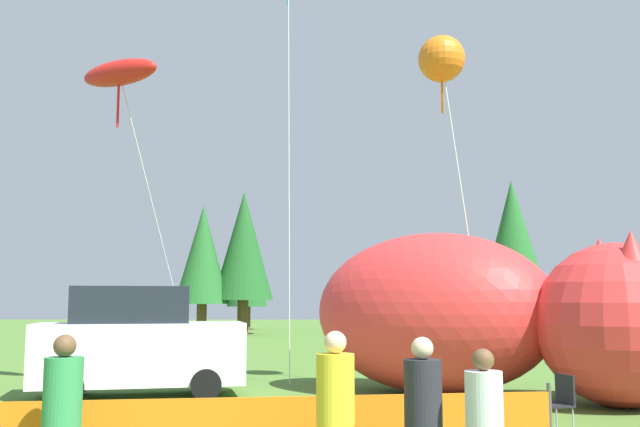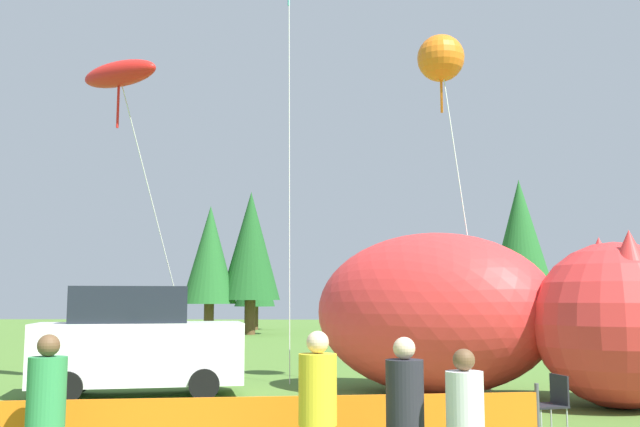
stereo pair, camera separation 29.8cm
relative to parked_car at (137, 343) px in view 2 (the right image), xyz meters
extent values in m
plane|color=#4C752D|center=(3.45, -3.49, -1.13)|extent=(120.00, 120.00, 0.00)
cube|color=white|center=(0.05, 0.01, -0.22)|extent=(4.62, 2.62, 1.29)
cube|color=#1E232D|center=(-0.16, -0.04, 0.82)|extent=(2.68, 2.03, 0.77)
cylinder|color=black|center=(1.17, 1.11, -0.81)|extent=(0.67, 0.37, 0.64)
cylinder|color=black|center=(1.55, -0.45, -0.81)|extent=(0.67, 0.37, 0.64)
cylinder|color=black|center=(-1.45, 0.47, -0.81)|extent=(0.67, 0.37, 0.64)
cylinder|color=black|center=(-1.08, -1.09, -0.81)|extent=(0.67, 0.37, 0.64)
cube|color=black|center=(7.55, -4.05, -0.69)|extent=(0.63, 0.63, 0.03)
cube|color=black|center=(7.79, -3.99, -0.46)|extent=(0.16, 0.48, 0.46)
cylinder|color=#A5A5AD|center=(7.40, -4.32, -0.91)|extent=(0.02, 0.02, 0.44)
cylinder|color=#A5A5AD|center=(7.28, -3.91, -0.91)|extent=(0.02, 0.02, 0.44)
cylinder|color=#A5A5AD|center=(7.82, -4.20, -0.91)|extent=(0.02, 0.02, 0.44)
cylinder|color=#A5A5AD|center=(7.70, -3.78, -0.91)|extent=(0.02, 0.02, 0.44)
ellipsoid|color=red|center=(6.39, 0.57, 0.63)|extent=(6.51, 5.75, 3.53)
ellipsoid|color=yellow|center=(6.39, 0.57, -0.16)|extent=(4.36, 4.02, 1.59)
sphere|color=red|center=(9.71, -1.28, 0.46)|extent=(3.18, 3.18, 3.18)
cone|color=red|center=(9.71, -0.48, 1.73)|extent=(0.89, 0.89, 0.95)
cone|color=red|center=(9.71, -2.07, 1.73)|extent=(0.89, 0.89, 0.95)
cylinder|color=#26262D|center=(5.07, -8.27, 0.02)|extent=(0.37, 0.37, 0.67)
sphere|color=beige|center=(5.07, -8.27, 0.46)|extent=(0.22, 0.22, 0.22)
cylinder|color=silver|center=(5.60, -8.56, -0.05)|extent=(0.35, 0.35, 0.64)
sphere|color=brown|center=(5.60, -8.56, 0.38)|extent=(0.21, 0.21, 0.21)
cylinder|color=yellow|center=(4.22, -8.14, 0.05)|extent=(0.38, 0.38, 0.69)
sphere|color=beige|center=(4.22, -8.14, 0.51)|extent=(0.23, 0.23, 0.23)
cylinder|color=#338C4C|center=(1.55, -8.28, 0.03)|extent=(0.38, 0.38, 0.68)
sphere|color=brown|center=(1.55, -8.28, 0.48)|extent=(0.22, 0.22, 0.22)
cylinder|color=silver|center=(-0.09, 1.94, 2.54)|extent=(1.56, 2.40, 7.36)
ellipsoid|color=red|center=(-0.85, 0.76, 6.22)|extent=(2.47, 1.93, 0.86)
cylinder|color=red|center=(-0.85, 0.76, 5.52)|extent=(0.06, 0.06, 1.20)
cylinder|color=silver|center=(3.03, 2.79, 4.54)|extent=(0.18, 0.92, 11.33)
cylinder|color=silver|center=(7.12, 0.36, 2.69)|extent=(0.82, 0.93, 7.65)
sphere|color=orange|center=(6.72, 0.81, 6.52)|extent=(1.10, 1.10, 1.10)
cylinder|color=orange|center=(6.72, 0.81, 5.82)|extent=(0.06, 0.06, 1.20)
cylinder|color=brown|center=(-3.47, 25.75, -0.24)|extent=(0.57, 0.57, 1.78)
cone|color=#236028|center=(-3.47, 25.75, 3.50)|extent=(3.14, 3.14, 5.71)
cylinder|color=brown|center=(14.39, 25.45, -0.07)|extent=(0.68, 0.68, 2.11)
cone|color=#236028|center=(14.39, 25.45, 4.36)|extent=(3.72, 3.72, 6.76)
cylinder|color=brown|center=(-1.75, 32.96, -0.35)|extent=(0.50, 0.50, 1.56)
cone|color=#1E5623|center=(-1.75, 32.96, 2.92)|extent=(2.74, 2.74, 4.98)
cylinder|color=brown|center=(-1.17, 26.39, -0.13)|extent=(0.64, 0.64, 2.00)
cone|color=#1E5623|center=(-1.17, 26.39, 4.06)|extent=(3.52, 3.52, 6.39)
camera|label=1|loc=(4.22, -15.36, 0.94)|focal=40.00mm
camera|label=2|loc=(4.52, -15.35, 0.94)|focal=40.00mm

